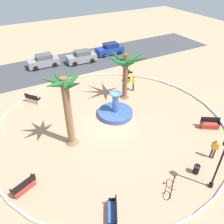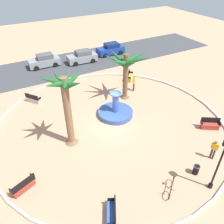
% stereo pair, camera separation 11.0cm
% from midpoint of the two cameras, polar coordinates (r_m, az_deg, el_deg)
% --- Properties ---
extents(ground_plane, '(80.00, 80.00, 0.00)m').
position_cam_midpoint_polar(ground_plane, '(20.14, -0.24, -2.99)').
color(ground_plane, tan).
extents(plaza_curb, '(20.02, 20.02, 0.20)m').
position_cam_midpoint_polar(plaza_curb, '(20.07, -0.24, -2.76)').
color(plaza_curb, silver).
rests_on(plaza_curb, ground).
extents(street_asphalt, '(48.00, 8.00, 0.03)m').
position_cam_midpoint_polar(street_asphalt, '(31.83, -13.10, 11.24)').
color(street_asphalt, '#424247').
rests_on(street_asphalt, ground).
extents(fountain, '(3.21, 3.21, 2.38)m').
position_cam_midpoint_polar(fountain, '(21.02, 1.03, -0.03)').
color(fountain, '#38569E').
rests_on(fountain, ground).
extents(palm_tree_near_fountain, '(3.24, 3.23, 6.00)m').
position_cam_midpoint_polar(palm_tree_near_fountain, '(16.10, -11.38, 3.54)').
color(palm_tree_near_fountain, brown).
rests_on(palm_tree_near_fountain, ground).
extents(palm_tree_by_curb, '(4.60, 4.47, 4.95)m').
position_cam_midpoint_polar(palm_tree_by_curb, '(22.24, 3.65, 11.66)').
color(palm_tree_by_curb, brown).
rests_on(palm_tree_by_curb, ground).
extents(bench_east, '(1.35, 1.59, 1.00)m').
position_cam_midpoint_polar(bench_east, '(24.16, -18.97, 3.02)').
color(bench_east, beige).
rests_on(bench_east, ground).
extents(bench_west, '(1.20, 1.65, 1.00)m').
position_cam_midpoint_polar(bench_west, '(14.03, 0.22, -24.24)').
color(bench_west, '#335BA8').
rests_on(bench_west, ground).
extents(bench_north, '(1.67, 1.07, 1.00)m').
position_cam_midpoint_polar(bench_north, '(16.05, -21.18, -17.00)').
color(bench_north, '#B73D33').
rests_on(bench_north, ground).
extents(bench_southeast, '(1.61, 1.30, 1.00)m').
position_cam_midpoint_polar(bench_southeast, '(21.19, 23.51, -3.03)').
color(bench_southeast, '#B73D33').
rests_on(bench_southeast, ground).
extents(bench_southwest, '(1.47, 1.50, 1.00)m').
position_cam_midpoint_polar(bench_southwest, '(27.33, 4.59, 8.76)').
color(bench_southwest, gold).
rests_on(bench_southwest, ground).
extents(lamppost, '(0.32, 0.32, 4.22)m').
position_cam_midpoint_polar(lamppost, '(14.99, 25.73, -10.93)').
color(lamppost, black).
rests_on(lamppost, ground).
extents(trash_bin, '(0.46, 0.46, 0.73)m').
position_cam_midpoint_polar(trash_bin, '(16.88, 20.55, -13.35)').
color(trash_bin, black).
rests_on(trash_bin, ground).
extents(bicycle_red_frame, '(1.39, 1.11, 0.94)m').
position_cam_midpoint_polar(bicycle_red_frame, '(15.46, 14.95, -17.74)').
color(bicycle_red_frame, black).
rests_on(bicycle_red_frame, ground).
extents(person_cyclist_helmet, '(0.32, 0.49, 1.69)m').
position_cam_midpoint_polar(person_cyclist_helmet, '(18.00, 24.45, -8.39)').
color(person_cyclist_helmet, '#33333D').
rests_on(person_cyclist_helmet, ground).
extents(person_cyclist_photo, '(0.44, 0.36, 1.70)m').
position_cam_midpoint_polar(person_cyclist_photo, '(24.75, 5.66, 7.31)').
color(person_cyclist_photo, '#33333D').
rests_on(person_cyclist_photo, ground).
extents(parked_car_leftmost, '(4.05, 2.01, 1.67)m').
position_cam_midpoint_polar(parked_car_leftmost, '(31.85, -16.56, 12.21)').
color(parked_car_leftmost, gray).
rests_on(parked_car_leftmost, ground).
extents(parked_car_second, '(4.09, 2.09, 1.67)m').
position_cam_midpoint_polar(parked_car_second, '(32.11, -7.37, 13.55)').
color(parked_car_second, gray).
rests_on(parked_car_second, ground).
extents(parked_car_third, '(4.03, 1.98, 1.67)m').
position_cam_midpoint_polar(parked_car_third, '(34.71, -0.25, 15.49)').
color(parked_car_third, navy).
rests_on(parked_car_third, ground).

